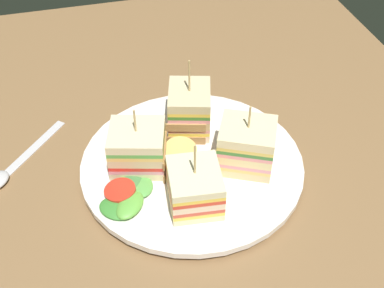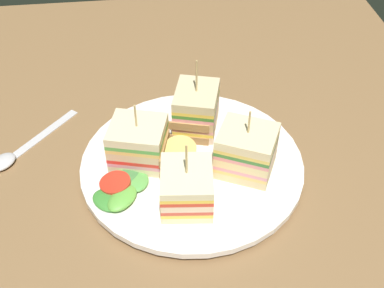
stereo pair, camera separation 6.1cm
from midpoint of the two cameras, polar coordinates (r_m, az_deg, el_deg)
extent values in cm
cube|color=brown|center=(65.27, -2.70, -3.63)|extent=(96.73, 79.34, 1.80)
cylinder|color=white|center=(64.38, -2.73, -2.87)|extent=(17.45, 17.45, 0.69)
cylinder|color=white|center=(63.83, -2.76, -2.38)|extent=(28.14, 28.14, 0.85)
cube|color=beige|center=(63.54, -8.81, -1.99)|extent=(7.57, 7.98, 1.10)
cube|color=#9E7242|center=(63.11, -5.90, -2.02)|extent=(5.79, 1.80, 1.10)
cube|color=pink|center=(62.97, -8.89, -1.46)|extent=(7.57, 7.98, 0.54)
cube|color=red|center=(62.60, -8.94, -1.11)|extent=(7.57, 7.98, 0.54)
cube|color=#D6B88E|center=(62.04, -9.02, -0.56)|extent=(7.57, 7.98, 1.10)
cube|color=#9E7242|center=(61.60, -6.04, -0.58)|extent=(5.79, 1.80, 1.10)
cube|color=#E9BD63|center=(61.49, -9.11, 0.00)|extent=(7.57, 7.98, 0.54)
cube|color=#55A64A|center=(61.13, -9.16, 0.37)|extent=(7.57, 7.98, 0.54)
cube|color=beige|center=(60.58, -9.24, 0.94)|extent=(7.57, 7.98, 1.10)
cylinder|color=tan|center=(59.20, -9.47, 2.48)|extent=(0.24, 0.24, 3.15)
cube|color=beige|center=(58.64, -2.71, -6.40)|extent=(7.20, 6.48, 0.91)
cube|color=#9E7242|center=(60.81, -3.08, -4.11)|extent=(0.85, 5.71, 0.91)
cube|color=#F8D54C|center=(58.10, -2.73, -5.94)|extent=(7.20, 6.48, 0.53)
cube|color=#D34B37|center=(57.70, -2.75, -5.59)|extent=(7.20, 6.48, 0.53)
cube|color=beige|center=(57.17, -2.77, -5.11)|extent=(7.20, 6.48, 0.91)
cube|color=#9E7242|center=(59.39, -3.15, -2.81)|extent=(0.85, 5.71, 0.91)
cube|color=red|center=(56.64, -2.80, -4.62)|extent=(7.20, 6.48, 0.53)
cube|color=yellow|center=(56.25, -2.82, -4.26)|extent=(7.20, 6.48, 0.53)
cube|color=beige|center=(55.73, -2.84, -3.75)|extent=(7.20, 6.48, 0.91)
cylinder|color=tan|center=(53.94, -2.93, -1.92)|extent=(0.24, 0.24, 4.11)
cube|color=#D2BC89|center=(62.92, 3.28, -1.96)|extent=(8.21, 8.54, 1.15)
cube|color=#B2844C|center=(63.26, 0.37, -1.57)|extent=(5.34, 2.75, 1.15)
cube|color=#E2BE63|center=(62.34, 3.31, -1.42)|extent=(8.21, 8.54, 0.51)
cube|color=pink|center=(61.98, 3.33, -1.08)|extent=(8.21, 8.54, 0.51)
cube|color=beige|center=(61.41, 3.36, -0.52)|extent=(8.21, 8.54, 1.15)
cube|color=#B2844C|center=(61.76, 0.38, -0.13)|extent=(5.34, 2.75, 1.15)
cube|color=pink|center=(60.85, 3.39, 0.05)|extent=(8.21, 8.54, 0.51)
cube|color=#3D7E37|center=(60.50, 3.41, 0.41)|extent=(8.21, 8.54, 0.51)
cube|color=#E7C85A|center=(60.16, 3.43, 0.77)|extent=(8.21, 8.54, 0.51)
cube|color=beige|center=(59.61, 3.47, 1.36)|extent=(8.21, 8.54, 1.15)
cylinder|color=tan|center=(58.23, 3.55, 2.93)|extent=(0.24, 0.24, 3.10)
cube|color=beige|center=(68.05, -2.87, 2.20)|extent=(7.84, 6.97, 1.19)
cube|color=#9E7242|center=(65.61, -3.01, 0.36)|extent=(1.67, 5.15, 1.19)
cube|color=yellow|center=(67.50, -2.89, 2.75)|extent=(7.84, 6.97, 0.51)
cube|color=pink|center=(67.17, -2.91, 3.09)|extent=(7.84, 6.97, 0.51)
cube|color=#D5B37C|center=(66.63, -2.93, 3.65)|extent=(7.84, 6.97, 1.19)
cube|color=#B2844C|center=(64.15, -3.08, 1.82)|extent=(1.67, 5.15, 1.19)
cube|color=pink|center=(66.10, -2.96, 4.22)|extent=(7.84, 6.97, 0.51)
cube|color=#448634|center=(65.78, -2.97, 4.57)|extent=(7.84, 6.97, 0.51)
cube|color=#F7CC4B|center=(65.47, -2.99, 4.92)|extent=(7.84, 6.97, 0.51)
cube|color=beige|center=(64.95, -3.02, 5.52)|extent=(7.84, 6.97, 1.19)
cylinder|color=tan|center=(63.25, -3.11, 7.59)|extent=(0.24, 0.24, 4.56)
cylinder|color=#E4BD63|center=(62.05, -4.79, -3.16)|extent=(5.13, 5.14, 0.83)
cylinder|color=#E5BE63|center=(61.93, -3.76, -2.63)|extent=(4.85, 4.85, 0.75)
cylinder|color=#F2D373|center=(61.91, -2.53, -2.22)|extent=(5.01, 5.03, 0.85)
cylinder|color=#F3C77E|center=(61.82, -4.65, -1.80)|extent=(5.76, 5.76, 0.45)
cylinder|color=#EBD071|center=(61.30, -4.58, -2.10)|extent=(3.78, 3.76, 0.77)
cylinder|color=#D9BB60|center=(61.52, -4.15, -0.80)|extent=(5.61, 5.63, 0.94)
ellipsoid|color=#53A249|center=(60.56, -8.72, -4.95)|extent=(4.31, 3.75, 0.97)
ellipsoid|color=#60AD40|center=(58.60, -10.06, -7.01)|extent=(5.12, 4.85, 1.14)
ellipsoid|color=#3F7D3F|center=(60.87, -10.13, -4.68)|extent=(4.44, 4.96, 1.29)
ellipsoid|color=#5AAA4B|center=(60.54, -10.75, -5.13)|extent=(4.15, 3.24, 1.35)
ellipsoid|color=#3C8732|center=(58.83, -11.53, -7.35)|extent=(5.04, 5.23, 1.00)
cylinder|color=red|center=(60.11, -11.08, -5.40)|extent=(3.78, 3.80, 1.16)
cube|color=silver|center=(71.67, -19.77, -0.44)|extent=(9.62, 8.60, 0.25)
camera|label=1|loc=(0.03, -92.87, -2.64)|focal=47.05mm
camera|label=2|loc=(0.03, 87.13, 2.64)|focal=47.05mm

